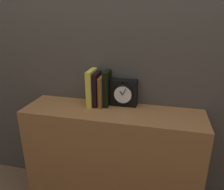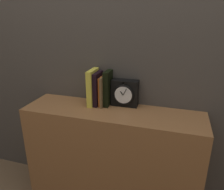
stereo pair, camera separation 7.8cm
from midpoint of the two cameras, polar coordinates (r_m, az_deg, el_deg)
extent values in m
cube|color=#47423D|center=(1.46, 0.18, 19.35)|extent=(6.00, 0.05, 2.60)
cube|color=#936038|center=(1.59, -1.47, -16.42)|extent=(1.17, 0.32, 0.74)
cube|color=black|center=(1.46, 1.61, 0.61)|extent=(0.18, 0.07, 0.18)
torus|color=black|center=(1.43, 1.27, 0.07)|extent=(0.14, 0.01, 0.14)
cylinder|color=silver|center=(1.42, 1.24, 0.03)|extent=(0.11, 0.01, 0.11)
cube|color=black|center=(1.42, 0.84, 0.49)|extent=(0.02, 0.00, 0.03)
cube|color=black|center=(1.41, 1.63, 0.81)|extent=(0.02, 0.00, 0.05)
torus|color=black|center=(1.40, 1.29, 3.18)|extent=(0.03, 0.01, 0.03)
cube|color=#DBCD42|center=(1.47, -6.83, 1.90)|extent=(0.04, 0.15, 0.24)
cube|color=black|center=(1.47, -5.51, 1.58)|extent=(0.03, 0.14, 0.22)
cube|color=orange|center=(1.47, -4.44, 1.06)|extent=(0.01, 0.12, 0.20)
cube|color=brown|center=(1.46, -3.88, 1.04)|extent=(0.01, 0.14, 0.20)
cube|color=black|center=(1.46, -2.85, 1.72)|extent=(0.03, 0.12, 0.24)
camera|label=1|loc=(0.04, -91.65, -0.61)|focal=35.00mm
camera|label=2|loc=(0.04, 88.35, 0.61)|focal=35.00mm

